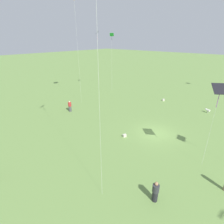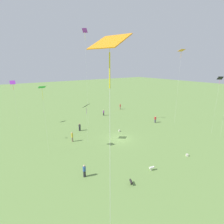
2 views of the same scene
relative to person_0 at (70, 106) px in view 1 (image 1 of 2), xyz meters
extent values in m
plane|color=#6B8E47|center=(-2.61, 12.91, -0.81)|extent=(240.00, 240.00, 0.00)
cylinder|color=#4C4C51|center=(0.00, 0.00, -0.38)|extent=(0.50, 0.50, 0.85)
cylinder|color=#B72D2D|center=(0.00, 0.00, 0.33)|extent=(0.59, 0.59, 0.57)
sphere|color=beige|center=(0.00, 0.00, 0.73)|extent=(0.24, 0.24, 0.24)
cylinder|color=#232328|center=(5.63, 17.26, -0.40)|extent=(0.55, 0.55, 0.80)
cylinder|color=#333338|center=(5.63, 17.26, 0.28)|extent=(0.65, 0.65, 0.56)
sphere|color=#A87A56|center=(5.63, 17.26, 0.68)|extent=(0.24, 0.24, 0.24)
cube|color=black|center=(-10.96, -4.98, 10.32)|extent=(1.19, 1.20, 0.64)
cylinder|color=#E54C99|center=(-10.96, -4.98, 9.58)|extent=(0.04, 0.04, 0.91)
cylinder|color=silver|center=(-10.96, -4.98, 4.76)|extent=(0.01, 0.01, 11.13)
cylinder|color=silver|center=(-3.88, -2.11, 7.43)|extent=(0.01, 0.01, 16.48)
cube|color=black|center=(-0.48, 18.55, 6.03)|extent=(1.40, 1.44, 0.63)
cylinder|color=purple|center=(-0.48, 18.55, 5.13)|extent=(0.04, 0.04, 1.13)
cylinder|color=silver|center=(-0.48, 18.55, 2.61)|extent=(0.01, 0.01, 6.83)
cylinder|color=silver|center=(7.59, 14.17, 9.33)|extent=(0.01, 0.01, 20.27)
cube|color=green|center=(-13.31, -3.45, 9.98)|extent=(0.84, 0.90, 0.57)
cylinder|color=black|center=(-13.31, -3.45, 9.36)|extent=(0.04, 0.04, 0.78)
cylinder|color=silver|center=(-13.31, -3.45, 4.59)|extent=(0.01, 0.01, 10.78)
cylinder|color=silver|center=(-13.14, 15.69, -0.40)|extent=(0.43, 0.57, 0.30)
sphere|color=silver|center=(-13.23, 15.36, -0.36)|extent=(0.27, 0.27, 0.27)
cylinder|color=silver|center=(-13.14, 15.69, -0.68)|extent=(0.14, 0.14, 0.26)
cube|color=beige|center=(-13.73, 8.32, -0.64)|extent=(0.47, 0.47, 0.33)
cube|color=beige|center=(0.42, 10.64, -0.64)|extent=(0.45, 0.37, 0.33)
camera|label=1|loc=(14.00, 20.79, 9.45)|focal=28.00mm
camera|label=2|loc=(-26.80, 31.74, 12.89)|focal=28.00mm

